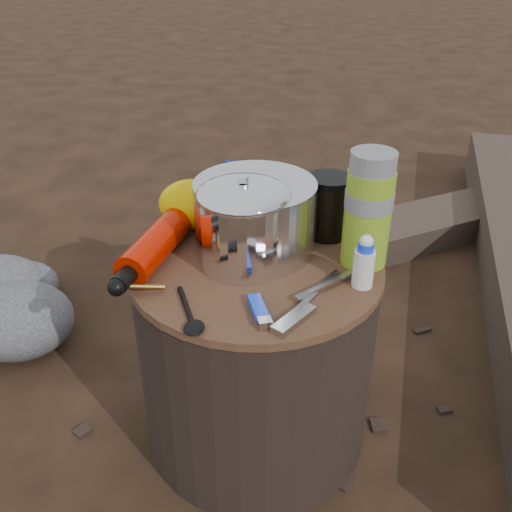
# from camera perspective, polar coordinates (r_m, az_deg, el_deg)

# --- Properties ---
(ground) EXTENTS (60.00, 60.00, 0.00)m
(ground) POSITION_cam_1_polar(r_m,az_deg,el_deg) (1.45, -0.00, -16.53)
(ground) COLOR black
(ground) RESTS_ON ground
(stump) EXTENTS (0.50, 0.50, 0.46)m
(stump) POSITION_cam_1_polar(r_m,az_deg,el_deg) (1.29, -0.00, -9.51)
(stump) COLOR black
(stump) RESTS_ON ground
(log_small) EXTENTS (1.17, 0.84, 0.10)m
(log_small) POSITION_cam_1_polar(r_m,az_deg,el_deg) (2.24, 15.59, 2.65)
(log_small) COLOR #3C3027
(log_small) RESTS_ON ground
(foil_windscreen) EXTENTS (0.24, 0.24, 0.15)m
(foil_windscreen) POSITION_cam_1_polar(r_m,az_deg,el_deg) (1.16, -0.09, 3.86)
(foil_windscreen) COLOR silver
(foil_windscreen) RESTS_ON stump
(camping_pot) EXTENTS (0.18, 0.18, 0.18)m
(camping_pot) POSITION_cam_1_polar(r_m,az_deg,el_deg) (1.11, -1.21, 3.24)
(camping_pot) COLOR silver
(camping_pot) RESTS_ON stump
(fuel_bottle) EXTENTS (0.12, 0.29, 0.07)m
(fuel_bottle) POSITION_cam_1_polar(r_m,az_deg,el_deg) (1.16, -9.99, 0.98)
(fuel_bottle) COLOR red
(fuel_bottle) RESTS_ON stump
(thermos) EXTENTS (0.09, 0.09, 0.23)m
(thermos) POSITION_cam_1_polar(r_m,az_deg,el_deg) (1.12, 11.01, 4.48)
(thermos) COLOR #7FA722
(thermos) RESTS_ON stump
(travel_mug) EXTENTS (0.09, 0.09, 0.13)m
(travel_mug) POSITION_cam_1_polar(r_m,az_deg,el_deg) (1.23, 7.17, 4.82)
(travel_mug) COLOR black
(travel_mug) RESTS_ON stump
(stuff_sack) EXTENTS (0.15, 0.13, 0.10)m
(stuff_sack) POSITION_cam_1_polar(r_m,az_deg,el_deg) (1.28, -6.19, 5.16)
(stuff_sack) COLOR #E8B600
(stuff_sack) RESTS_ON stump
(food_pouch) EXTENTS (0.10, 0.05, 0.13)m
(food_pouch) POSITION_cam_1_polar(r_m,az_deg,el_deg) (1.30, -1.16, 6.39)
(food_pouch) COLOR #0D1249
(food_pouch) RESTS_ON stump
(lighter) EXTENTS (0.05, 0.09, 0.02)m
(lighter) POSITION_cam_1_polar(r_m,az_deg,el_deg) (1.01, 0.22, -5.14)
(lighter) COLOR blue
(lighter) RESTS_ON stump
(multitool) EXTENTS (0.08, 0.09, 0.01)m
(multitool) POSITION_cam_1_polar(r_m,az_deg,el_deg) (0.99, 3.76, -6.27)
(multitool) COLOR #AAAAAF
(multitool) RESTS_ON stump
(pot_grabber) EXTENTS (0.12, 0.14, 0.01)m
(pot_grabber) POSITION_cam_1_polar(r_m,az_deg,el_deg) (1.07, 6.28, -3.12)
(pot_grabber) COLOR #AAAAAF
(pot_grabber) RESTS_ON stump
(spork) EXTENTS (0.08, 0.14, 0.01)m
(spork) POSITION_cam_1_polar(r_m,az_deg,el_deg) (1.03, -6.90, -4.92)
(spork) COLOR black
(spork) RESTS_ON stump
(squeeze_bottle) EXTENTS (0.04, 0.04, 0.09)m
(squeeze_bottle) POSITION_cam_1_polar(r_m,az_deg,el_deg) (1.08, 10.61, -0.76)
(squeeze_bottle) COLOR white
(squeeze_bottle) RESTS_ON stump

